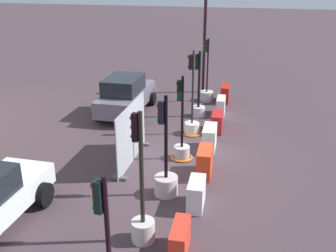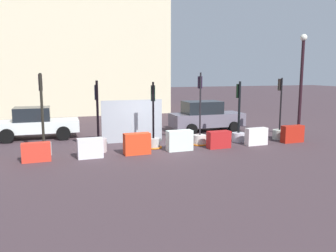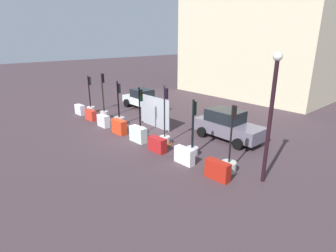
{
  "view_description": "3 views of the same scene",
  "coord_description": "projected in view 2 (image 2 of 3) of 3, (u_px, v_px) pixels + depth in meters",
  "views": [
    {
      "loc": [
        -12.66,
        -2.29,
        6.41
      ],
      "look_at": [
        -0.21,
        0.57,
        1.32
      ],
      "focal_mm": 42.46,
      "sensor_mm": 36.0,
      "label": 1
    },
    {
      "loc": [
        -4.23,
        -15.17,
        3.53
      ],
      "look_at": [
        0.68,
        -0.16,
        1.05
      ],
      "focal_mm": 37.35,
      "sensor_mm": 36.0,
      "label": 2
    },
    {
      "loc": [
        13.54,
        -9.45,
        5.98
      ],
      "look_at": [
        2.32,
        0.5,
        1.03
      ],
      "focal_mm": 28.84,
      "sensor_mm": 36.0,
      "label": 3
    }
  ],
  "objects": [
    {
      "name": "construction_barrier_3",
      "position": [
        137.0,
        144.0,
        14.95
      ],
      "size": [
        1.15,
        0.5,
        0.91
      ],
      "color": "red",
      "rests_on": "ground_plane"
    },
    {
      "name": "traffic_light_3",
      "position": [
        153.0,
        137.0,
        16.16
      ],
      "size": [
        0.8,
        0.8,
        3.05
      ],
      "color": "#AEA9A4",
      "rests_on": "ground_plane"
    },
    {
      "name": "construction_barrier_2",
      "position": [
        90.0,
        148.0,
        14.31
      ],
      "size": [
        1.04,
        0.48,
        0.82
      ],
      "color": "silver",
      "rests_on": "ground_plane"
    },
    {
      "name": "construction_barrier_6",
      "position": [
        256.0,
        136.0,
        16.84
      ],
      "size": [
        1.09,
        0.42,
        0.83
      ],
      "color": "silver",
      "rests_on": "ground_plane"
    },
    {
      "name": "traffic_light_4",
      "position": [
        200.0,
        134.0,
        16.91
      ],
      "size": [
        0.85,
        0.85,
        3.47
      ],
      "color": "beige",
      "rests_on": "ground_plane"
    },
    {
      "name": "traffic_light_6",
      "position": [
        279.0,
        129.0,
        18.31
      ],
      "size": [
        0.7,
        0.7,
        3.2
      ],
      "color": "#B5B8AA",
      "rests_on": "ground_plane"
    },
    {
      "name": "building_main_facade",
      "position": [
        72.0,
        9.0,
        30.1
      ],
      "size": [
        15.72,
        8.87,
        17.68
      ],
      "color": "beige",
      "rests_on": "ground_plane"
    },
    {
      "name": "traffic_light_2",
      "position": [
        98.0,
        140.0,
        15.37
      ],
      "size": [
        0.71,
        0.71,
        3.14
      ],
      "color": "#B9A7A7",
      "rests_on": "ground_plane"
    },
    {
      "name": "construction_barrier_5",
      "position": [
        219.0,
        140.0,
        16.16
      ],
      "size": [
        1.09,
        0.49,
        0.8
      ],
      "color": "#B01C1D",
      "rests_on": "ground_plane"
    },
    {
      "name": "construction_barrier_7",
      "position": [
        292.0,
        134.0,
        17.47
      ],
      "size": [
        1.16,
        0.45,
        0.85
      ],
      "color": "#AE1F12",
      "rests_on": "ground_plane"
    },
    {
      "name": "car_grey_saloon",
      "position": [
        205.0,
        116.0,
        20.69
      ],
      "size": [
        4.3,
        2.09,
        1.79
      ],
      "color": "slate",
      "rests_on": "ground_plane"
    },
    {
      "name": "construction_barrier_1",
      "position": [
        36.0,
        152.0,
        13.73
      ],
      "size": [
        1.11,
        0.43,
        0.76
      ],
      "color": "red",
      "rests_on": "ground_plane"
    },
    {
      "name": "street_lamp_post",
      "position": [
        301.0,
        77.0,
        18.74
      ],
      "size": [
        0.36,
        0.36,
        5.47
      ],
      "color": "black",
      "rests_on": "ground_plane"
    },
    {
      "name": "car_white_van",
      "position": [
        35.0,
        123.0,
        18.38
      ],
      "size": [
        4.37,
        2.05,
        1.67
      ],
      "color": "silver",
      "rests_on": "ground_plane"
    },
    {
      "name": "construction_barrier_4",
      "position": [
        180.0,
        141.0,
        15.64
      ],
      "size": [
        1.17,
        0.52,
        0.92
      ],
      "color": "silver",
      "rests_on": "ground_plane"
    },
    {
      "name": "traffic_light_1",
      "position": [
        44.0,
        139.0,
        14.7
      ],
      "size": [
        0.6,
        0.6,
        3.46
      ],
      "color": "beige",
      "rests_on": "ground_plane"
    },
    {
      "name": "site_fence_panel",
      "position": [
        132.0,
        122.0,
        17.46
      ],
      "size": [
        3.07,
        0.5,
        2.12
      ],
      "color": "#999FA9",
      "rests_on": "ground_plane"
    },
    {
      "name": "ground_plane",
      "position": [
        153.0,
        149.0,
        16.09
      ],
      "size": [
        120.0,
        120.0,
        0.0
      ],
      "primitive_type": "plane",
      "color": "#413237"
    },
    {
      "name": "traffic_light_5",
      "position": [
        238.0,
        129.0,
        17.62
      ],
      "size": [
        0.64,
        0.64,
        3.04
      ],
      "color": "silver",
      "rests_on": "ground_plane"
    }
  ]
}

